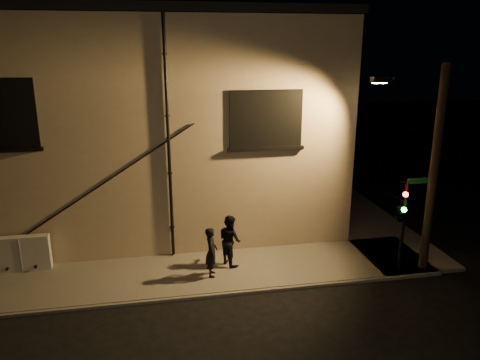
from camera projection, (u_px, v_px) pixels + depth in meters
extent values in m
plane|color=black|center=(237.00, 294.00, 14.61)|extent=(90.00, 90.00, 0.00)
cube|color=#5B5752|center=(139.00, 278.00, 15.47)|extent=(20.00, 3.00, 0.12)
cube|color=#5B5752|center=(336.00, 199.00, 23.30)|extent=(3.00, 16.00, 0.12)
cube|color=tan|center=(137.00, 118.00, 21.36)|extent=(16.00, 12.00, 8.50)
cube|color=black|center=(130.00, 16.00, 20.13)|extent=(16.20, 12.20, 0.30)
cube|color=black|center=(0.00, 114.00, 14.65)|extent=(2.20, 0.10, 2.20)
cube|color=black|center=(0.00, 114.00, 14.66)|extent=(1.98, 0.05, 1.98)
cube|color=black|center=(266.00, 119.00, 16.30)|extent=(2.60, 0.10, 2.00)
cube|color=black|center=(266.00, 119.00, 16.31)|extent=(2.38, 0.05, 1.78)
cylinder|color=black|center=(169.00, 142.00, 15.83)|extent=(0.11, 0.11, 8.30)
cylinder|color=black|center=(105.00, 182.00, 15.83)|extent=(5.96, 0.04, 3.75)
cylinder|color=black|center=(108.00, 180.00, 15.83)|extent=(5.96, 0.04, 3.75)
cube|color=#BBB8B2|center=(21.00, 253.00, 15.72)|extent=(1.86, 0.31, 1.22)
imported|color=black|center=(211.00, 252.00, 15.30)|extent=(0.47, 0.65, 1.68)
imported|color=black|center=(230.00, 240.00, 16.10)|extent=(0.97, 1.07, 1.78)
cylinder|color=black|center=(403.00, 228.00, 15.43)|extent=(0.12, 0.12, 3.10)
imported|color=black|center=(400.00, 211.00, 15.09)|extent=(0.43, 1.87, 0.75)
sphere|color=#FF140C|center=(406.00, 194.00, 14.76)|extent=(0.17, 0.17, 0.17)
sphere|color=#14FF3F|center=(404.00, 210.00, 14.90)|extent=(0.17, 0.17, 0.17)
cube|color=#0C4C1E|center=(418.00, 181.00, 15.05)|extent=(0.70, 0.03, 0.18)
cylinder|color=black|center=(434.00, 172.00, 15.18)|extent=(0.29, 0.29, 6.98)
cylinder|color=black|center=(412.00, 77.00, 14.72)|extent=(1.77, 0.97, 0.10)
cube|color=black|center=(380.00, 80.00, 15.12)|extent=(0.55, 0.28, 0.18)
cube|color=#FFC672|center=(379.00, 83.00, 15.15)|extent=(0.42, 0.20, 0.04)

